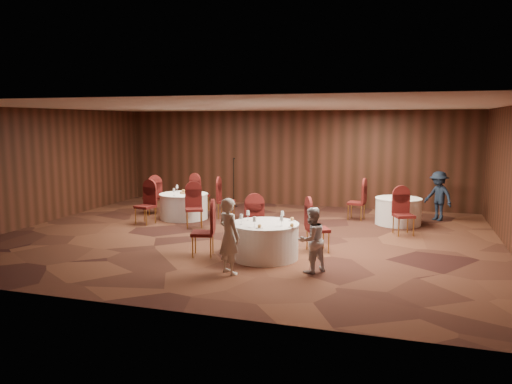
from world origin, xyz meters
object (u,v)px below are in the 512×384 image
(table_main, at_px, (265,240))
(table_right, at_px, (398,211))
(woman_b, at_px, (311,240))
(mic_stand, at_px, (234,192))
(woman_a, at_px, (229,236))
(man_c, at_px, (438,196))
(table_left, at_px, (184,206))

(table_main, distance_m, table_right, 5.11)
(table_right, xyz_separation_m, woman_b, (-1.45, -5.09, 0.25))
(mic_stand, distance_m, woman_a, 7.44)
(woman_b, xyz_separation_m, man_c, (2.53, 6.01, 0.09))
(table_left, height_order, woman_a, woman_a)
(man_c, bearing_deg, table_left, -122.62)
(woman_b, bearing_deg, table_left, -93.28)
(table_main, bearing_deg, man_c, 55.59)
(woman_a, bearing_deg, table_right, -83.38)
(woman_a, relative_size, man_c, 1.01)
(table_left, distance_m, man_c, 7.38)
(woman_b, bearing_deg, woman_a, -30.52)
(table_main, height_order, table_left, same)
(table_main, xyz_separation_m, mic_stand, (-2.78, 5.79, 0.10))
(table_left, xyz_separation_m, man_c, (7.12, 1.93, 0.34))
(table_left, xyz_separation_m, woman_a, (3.14, -4.64, 0.35))
(table_right, height_order, woman_b, woman_b)
(table_left, relative_size, man_c, 0.99)
(table_main, relative_size, mic_stand, 0.88)
(table_left, relative_size, woman_b, 1.14)
(table_left, height_order, man_c, man_c)
(table_right, height_order, man_c, man_c)
(table_right, relative_size, man_c, 0.89)
(table_right, relative_size, mic_stand, 0.77)
(table_main, height_order, woman_a, woman_a)
(mic_stand, bearing_deg, table_left, -106.17)
(woman_a, distance_m, woman_b, 1.56)
(table_right, bearing_deg, table_left, -170.48)
(table_main, height_order, man_c, man_c)
(table_main, distance_m, woman_a, 1.33)
(woman_a, relative_size, woman_b, 1.16)
(table_right, xyz_separation_m, man_c, (1.08, 0.92, 0.34))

